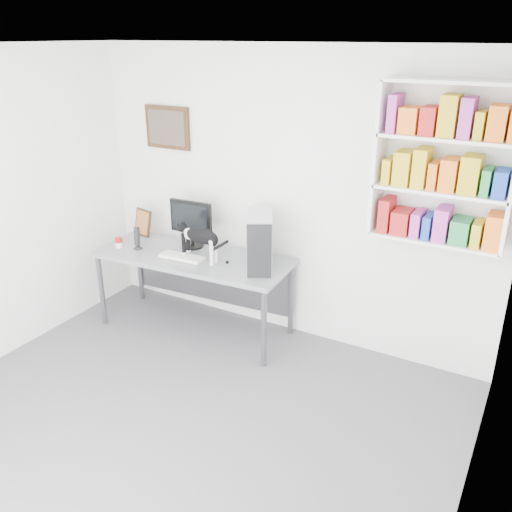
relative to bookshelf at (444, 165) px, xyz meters
name	(u,v)px	position (x,y,z in m)	size (l,w,h in m)	color
room	(143,276)	(-1.40, -1.85, -0.50)	(4.01, 4.01, 2.70)	#57575C
bookshelf	(444,165)	(0.00, 0.00, 0.00)	(1.03, 0.28, 1.24)	white
wall_art	(167,127)	(-2.70, 0.12, 0.05)	(0.52, 0.04, 0.42)	#462716
desk	(195,293)	(-2.14, -0.31, -1.45)	(1.90, 0.74, 0.79)	slate
monitor	(192,224)	(-2.28, -0.13, -0.81)	(0.46, 0.22, 0.49)	black
keyboard	(182,257)	(-2.19, -0.42, -1.04)	(0.43, 0.17, 0.03)	white
pc_tower	(259,241)	(-1.46, -0.24, -0.81)	(0.22, 0.50, 0.50)	#BAB9BF
speaker	(137,238)	(-2.72, -0.43, -0.94)	(0.10, 0.10, 0.23)	black
leaning_print	(143,222)	(-2.93, -0.09, -0.91)	(0.23, 0.09, 0.29)	#462716
soup_can	(119,242)	(-2.91, -0.50, -1.01)	(0.07, 0.07, 0.10)	#AC160E
cat	(201,244)	(-2.00, -0.38, -0.89)	(0.54, 0.14, 0.33)	black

